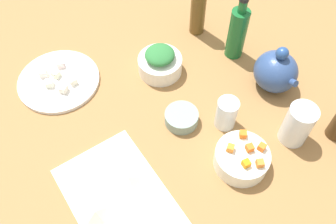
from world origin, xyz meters
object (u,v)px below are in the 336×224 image
Objects in this scene: bowl_small_side at (181,118)px; drinking_glass_0 at (226,113)px; bowl_greens at (160,65)px; drinking_glass_1 at (298,125)px; bottle_2 at (237,32)px; plate_tofu at (59,81)px; cutting_board at (121,201)px; teapot at (276,71)px; bottle_1 at (199,4)px; bowl_carrots at (241,159)px.

drinking_glass_0 reaches higher than bowl_small_side.
bowl_greens is 1.42× the size of bowl_small_side.
drinking_glass_1 is (19.77, 24.05, 4.55)cm from bowl_small_side.
bowl_greens is 26.09cm from bottle_2.
cutting_board is at bearing -0.09° from plate_tofu.
teapot is at bearing 59.30° from plate_tofu.
plate_tofu is 57.55cm from bottle_2.
plate_tofu is 0.95× the size of bottle_1.
bowl_carrots is at bearing 3.73° from bowl_greens.
bottle_2 is at bearing 17.17° from bottle_1.
teapot is (-17.21, 24.50, 3.66)cm from bowl_carrots.
bowl_greens is 20.39cm from bowl_small_side.
bowl_greens is 0.61× the size of bottle_2.
bottle_2 is (-34.07, 22.14, 6.64)cm from bowl_carrots.
teapot reaches higher than drinking_glass_1.
bowl_small_side is 0.75× the size of drinking_glass_1.
bowl_small_side is (19.95, -4.11, -0.92)cm from bowl_greens.
plate_tofu is at bearing -91.78° from bottle_1.
plate_tofu is 31.89cm from bowl_greens.
cutting_board is 1.54× the size of bottle_2.
bottle_1 is at bearing 131.04° from cutting_board.
cutting_board is 3.59× the size of bowl_small_side.
cutting_board is 2.52× the size of bowl_greens.
bowl_small_side is (-19.35, -6.67, -0.83)cm from bowl_carrots.
bowl_greens reaches higher than cutting_board.
cutting_board is at bearing -97.48° from drinking_glass_1.
drinking_glass_0 is at bearing 13.44° from bowl_greens.
bottle_1 is at bearing 179.95° from drinking_glass_1.
plate_tofu is at bearing -147.68° from bowl_carrots.
drinking_glass_1 is (49.77, -0.04, -5.09)cm from bottle_1.
drinking_glass_0 is (-12.72, 3.79, 2.20)cm from bowl_carrots.
bowl_small_side is 39.66cm from bottle_1.
bowl_greens is at bearing -101.94° from bottle_2.
bottle_2 is 2.31× the size of drinking_glass_0.
bowl_small_side is at bearing -38.77° from bottle_1.
bottle_2 reaches higher than bowl_small_side.
plate_tofu is at bearing -141.01° from bowl_small_side.
teapot is 33.30cm from bottle_1.
bowl_carrots is at bearing 19.02° from bowl_small_side.
teapot is 1.60× the size of drinking_glass_0.
drinking_glass_0 is (-6.62, 36.06, 4.37)cm from cutting_board.
bottle_1 is (1.54, 49.62, 10.88)cm from plate_tofu.
drinking_glass_1 is at bearing 50.58° from bowl_small_side.
bottle_1 reaches higher than bowl_greens.
bowl_carrots is 0.54× the size of bottle_1.
bowl_carrots is 1.12× the size of drinking_glass_1.
drinking_glass_0 is at bearing 57.63° from bowl_small_side.
bowl_small_side is at bearing -122.37° from drinking_glass_0.
bowl_small_side is 0.43× the size of bottle_2.
bottle_2 reaches higher than bowl_greens.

